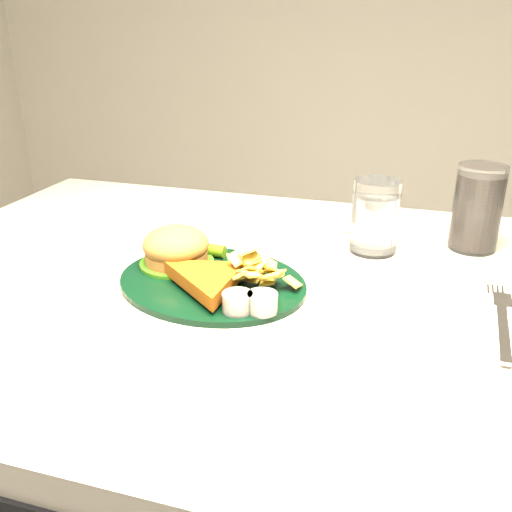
{
  "coord_description": "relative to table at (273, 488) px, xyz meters",
  "views": [
    {
      "loc": [
        0.18,
        -0.69,
        1.1
      ],
      "look_at": [
        -0.02,
        -0.03,
        0.8
      ],
      "focal_mm": 40.0,
      "sensor_mm": 36.0,
      "label": 1
    }
  ],
  "objects": [
    {
      "name": "wrapped_straw",
      "position": [
        -0.01,
        0.18,
        0.38
      ],
      "size": [
        0.22,
        0.18,
        0.01
      ],
      "primitive_type": null,
      "rotation": [
        0.0,
        0.0,
        0.57
      ],
      "color": "white",
      "rests_on": "table"
    },
    {
      "name": "ramekin",
      "position": [
        -0.25,
        0.16,
        0.39
      ],
      "size": [
        0.04,
        0.04,
        0.03
      ],
      "primitive_type": "cylinder",
      "rotation": [
        0.0,
        0.0,
        0.08
      ],
      "color": "silver",
      "rests_on": "table"
    },
    {
      "name": "water_glass",
      "position": [
        0.11,
        0.16,
        0.43
      ],
      "size": [
        0.08,
        0.08,
        0.12
      ],
      "primitive_type": "cylinder",
      "rotation": [
        0.0,
        0.0,
        -0.1
      ],
      "color": "white",
      "rests_on": "table"
    },
    {
      "name": "table",
      "position": [
        0.0,
        0.0,
        0.0
      ],
      "size": [
        1.2,
        0.8,
        0.75
      ],
      "primitive_type": null,
      "color": "#ABA69B",
      "rests_on": "ground"
    },
    {
      "name": "dinner_plate",
      "position": [
        -0.08,
        -0.03,
        0.41
      ],
      "size": [
        0.32,
        0.29,
        0.06
      ],
      "primitive_type": null,
      "rotation": [
        0.0,
        0.0,
        -0.26
      ],
      "color": "black",
      "rests_on": "table"
    },
    {
      "name": "cola_glass",
      "position": [
        0.27,
        0.22,
        0.44
      ],
      "size": [
        0.1,
        0.1,
        0.14
      ],
      "primitive_type": "cylinder",
      "rotation": [
        0.0,
        0.0,
        -0.43
      ],
      "color": "black",
      "rests_on": "table"
    },
    {
      "name": "fork_napkin",
      "position": [
        0.29,
        -0.05,
        0.38
      ],
      "size": [
        0.14,
        0.18,
        0.01
      ],
      "primitive_type": null,
      "rotation": [
        0.0,
        0.0,
        -0.05
      ],
      "color": "white",
      "rests_on": "table"
    }
  ]
}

